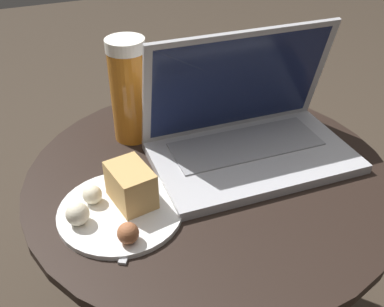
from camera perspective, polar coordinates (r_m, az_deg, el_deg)
name	(u,v)px	position (r m, az deg, el deg)	size (l,w,h in m)	color
table	(208,228)	(0.94, 2.01, -9.46)	(0.68, 0.68, 0.50)	#515156
laptop	(248,132)	(0.87, 7.13, 2.71)	(0.38, 0.25, 0.24)	#B2B2B7
beer_glass	(129,90)	(0.90, -8.00, 7.93)	(0.08, 0.08, 0.21)	#C6701E
snack_plate	(121,201)	(0.75, -8.98, -6.03)	(0.21, 0.21, 0.07)	white
fork	(139,218)	(0.74, -6.72, -8.16)	(0.10, 0.15, 0.00)	#B2B2B7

